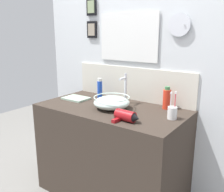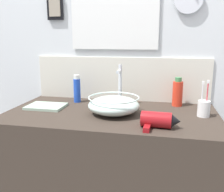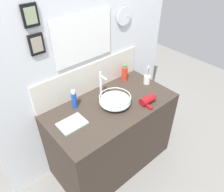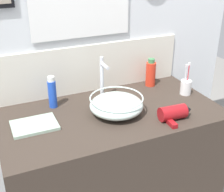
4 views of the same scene
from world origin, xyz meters
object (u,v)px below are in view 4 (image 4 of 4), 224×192
faucet (102,76)px  hand_towel (34,125)px  lotion_bottle (151,73)px  hair_drier (175,113)px  shampoo_bottle (52,93)px  glass_bowl_sink (116,105)px  toothbrush_cup (186,87)px

faucet → hand_towel: (-0.45, -0.16, -0.14)m
lotion_bottle → hand_towel: lotion_bottle is taller
hair_drier → shampoo_bottle: (-0.57, 0.41, 0.05)m
glass_bowl_sink → toothbrush_cup: toothbrush_cup is taller
faucet → hand_towel: faucet is taller
glass_bowl_sink → hand_towel: 0.45m
faucet → hair_drier: size_ratio=1.38×
faucet → toothbrush_cup: (0.51, -0.15, -0.10)m
glass_bowl_sink → toothbrush_cup: (0.51, 0.05, -0.01)m
shampoo_bottle → toothbrush_cup: bearing=-11.8°
faucet → lotion_bottle: (0.37, 0.06, -0.06)m
glass_bowl_sink → faucet: (0.00, 0.20, 0.10)m
toothbrush_cup → hand_towel: size_ratio=0.89×
glass_bowl_sink → shampoo_bottle: bearing=143.7°
shampoo_bottle → glass_bowl_sink: bearing=-36.3°
glass_bowl_sink → hair_drier: size_ratio=1.53×
hair_drier → lotion_bottle: bearing=76.7°
faucet → hair_drier: (0.26, -0.38, -0.11)m
faucet → shampoo_bottle: 0.31m
toothbrush_cup → faucet: bearing=163.9°
faucet → hand_towel: bearing=-160.8°
faucet → lotion_bottle: 0.38m
hair_drier → lotion_bottle: 0.46m
hand_towel → faucet: bearing=19.2°
hand_towel → hair_drier: bearing=-17.7°
hair_drier → toothbrush_cup: 0.34m
glass_bowl_sink → shampoo_bottle: shampoo_bottle is taller
toothbrush_cup → hand_towel: bearing=-179.4°
hair_drier → shampoo_bottle: size_ratio=1.03×
lotion_bottle → shampoo_bottle: 0.67m
faucet → hand_towel: size_ratio=1.15×
shampoo_bottle → hand_towel: shampoo_bottle is taller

